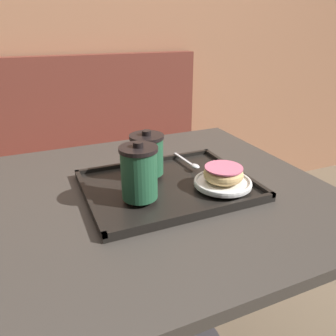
{
  "coord_description": "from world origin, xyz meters",
  "views": [
    {
      "loc": [
        -0.3,
        -0.77,
        1.14
      ],
      "look_at": [
        0.03,
        -0.01,
        0.78
      ],
      "focal_mm": 35.0,
      "sensor_mm": 36.0,
      "label": 1
    }
  ],
  "objects": [
    {
      "name": "coffee_cup_rear",
      "position": [
        -0.01,
        0.06,
        0.8
      ],
      "size": [
        0.1,
        0.1,
        0.13
      ],
      "color": "#235638",
      "rests_on": "serving_tray"
    },
    {
      "name": "spoon",
      "position": [
        0.14,
        0.06,
        0.74
      ],
      "size": [
        0.02,
        0.15,
        0.01
      ],
      "rotation": [
        0.0,
        0.0,
        4.77
      ],
      "color": "silver",
      "rests_on": "serving_tray"
    },
    {
      "name": "donut_chocolate_glazed",
      "position": [
        0.16,
        -0.09,
        0.77
      ],
      "size": [
        0.11,
        0.11,
        0.04
      ],
      "color": "#DBB270",
      "rests_on": "plate_with_chocolate_donut"
    },
    {
      "name": "wall_behind",
      "position": [
        0.0,
        1.1,
        1.2
      ],
      "size": [
        8.0,
        0.05,
        2.4
      ],
      "color": "#9E6B4C",
      "rests_on": "ground_plane"
    },
    {
      "name": "coffee_cup_front",
      "position": [
        -0.08,
        -0.07,
        0.81
      ],
      "size": [
        0.1,
        0.1,
        0.15
      ],
      "color": "#235638",
      "rests_on": "serving_tray"
    },
    {
      "name": "booth_bench",
      "position": [
        0.04,
        0.87,
        0.32
      ],
      "size": [
        1.15,
        0.44,
        1.0
      ],
      "color": "brown",
      "rests_on": "ground_plane"
    },
    {
      "name": "cafe_table",
      "position": [
        0.0,
        0.0,
        0.54
      ],
      "size": [
        0.94,
        0.89,
        0.71
      ],
      "color": "#38332D",
      "rests_on": "ground_plane"
    },
    {
      "name": "serving_tray",
      "position": [
        0.03,
        -0.01,
        0.72
      ],
      "size": [
        0.46,
        0.36,
        0.02
      ],
      "color": "black",
      "rests_on": "cafe_table"
    },
    {
      "name": "plate_with_chocolate_donut",
      "position": [
        0.16,
        -0.09,
        0.74
      ],
      "size": [
        0.16,
        0.16,
        0.01
      ],
      "color": "white",
      "rests_on": "serving_tray"
    }
  ]
}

